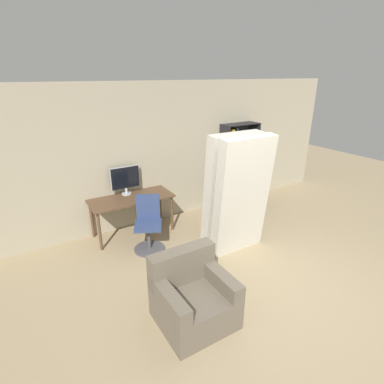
# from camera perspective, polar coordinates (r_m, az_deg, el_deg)

# --- Properties ---
(ground_plane) EXTENTS (16.00, 16.00, 0.00)m
(ground_plane) POSITION_cam_1_polar(r_m,az_deg,el_deg) (4.51, 17.14, -18.13)
(ground_plane) COLOR #9E8966
(wall_back) EXTENTS (8.00, 0.06, 2.70)m
(wall_back) POSITION_cam_1_polar(r_m,az_deg,el_deg) (6.05, -2.92, 7.64)
(wall_back) COLOR tan
(wall_back) RESTS_ON ground
(desk) EXTENTS (1.49, 0.64, 0.73)m
(desk) POSITION_cam_1_polar(r_m,az_deg,el_deg) (5.54, -11.43, -1.88)
(desk) COLOR brown
(desk) RESTS_ON ground
(monitor) EXTENTS (0.54, 0.18, 0.53)m
(monitor) POSITION_cam_1_polar(r_m,az_deg,el_deg) (5.59, -12.59, 2.46)
(monitor) COLOR #B7B7BC
(monitor) RESTS_ON desk
(office_chair) EXTENTS (0.59, 0.59, 0.94)m
(office_chair) POSITION_cam_1_polar(r_m,az_deg,el_deg) (5.13, -8.26, -6.82)
(office_chair) COLOR #4C4C51
(office_chair) RESTS_ON ground
(bookshelf) EXTENTS (0.85, 0.35, 1.82)m
(bookshelf) POSITION_cam_1_polar(r_m,az_deg,el_deg) (6.74, 7.88, 5.37)
(bookshelf) COLOR black
(bookshelf) RESTS_ON ground
(mattress_near) EXTENTS (0.96, 0.38, 1.97)m
(mattress_near) POSITION_cam_1_polar(r_m,az_deg,el_deg) (4.84, 9.56, -0.88)
(mattress_near) COLOR beige
(mattress_near) RESTS_ON ground
(mattress_far) EXTENTS (0.96, 0.36, 1.97)m
(mattress_far) POSITION_cam_1_polar(r_m,az_deg,el_deg) (5.04, 7.41, 0.21)
(mattress_far) COLOR beige
(mattress_far) RESTS_ON ground
(armchair) EXTENTS (0.85, 0.80, 0.85)m
(armchair) POSITION_cam_1_polar(r_m,az_deg,el_deg) (3.81, 0.05, -19.32)
(armchair) COLOR #665B4C
(armchair) RESTS_ON ground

